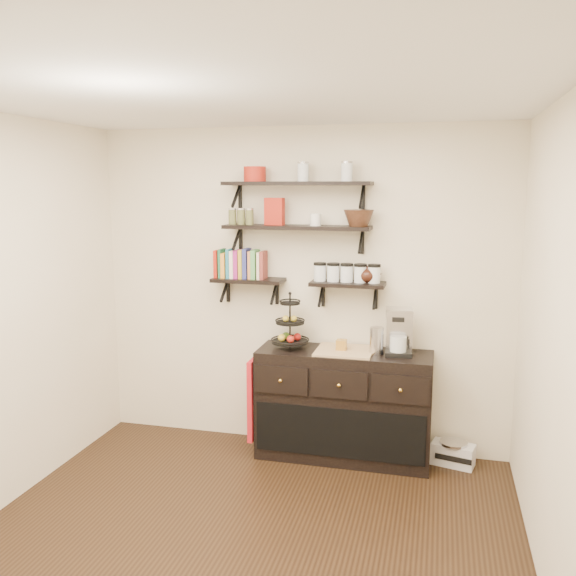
{
  "coord_description": "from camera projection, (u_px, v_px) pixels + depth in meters",
  "views": [
    {
      "loc": [
        1.13,
        -3.19,
        2.21
      ],
      "look_at": [
        0.04,
        1.15,
        1.46
      ],
      "focal_mm": 38.0,
      "sensor_mm": 36.0,
      "label": 1
    }
  ],
  "objects": [
    {
      "name": "floor",
      "position": [
        235.0,
        556.0,
        3.69
      ],
      "size": [
        3.5,
        3.5,
        0.0
      ],
      "primitive_type": "plane",
      "color": "black",
      "rests_on": "ground"
    },
    {
      "name": "ceiling",
      "position": [
        228.0,
        94.0,
        3.25
      ],
      "size": [
        3.5,
        3.5,
        0.02
      ],
      "primitive_type": "cube",
      "color": "white",
      "rests_on": "back_wall"
    },
    {
      "name": "back_wall",
      "position": [
        300.0,
        290.0,
        5.14
      ],
      "size": [
        3.5,
        0.02,
        2.7
      ],
      "primitive_type": "cube",
      "color": "white",
      "rests_on": "ground"
    },
    {
      "name": "right_wall",
      "position": [
        562.0,
        361.0,
        3.05
      ],
      "size": [
        0.02,
        3.5,
        2.7
      ],
      "primitive_type": "cube",
      "color": "white",
      "rests_on": "ground"
    },
    {
      "name": "shelf_top",
      "position": [
        297.0,
        184.0,
        4.87
      ],
      "size": [
        1.2,
        0.27,
        0.23
      ],
      "color": "black",
      "rests_on": "back_wall"
    },
    {
      "name": "shelf_mid",
      "position": [
        297.0,
        228.0,
        4.93
      ],
      "size": [
        1.2,
        0.27,
        0.23
      ],
      "color": "black",
      "rests_on": "back_wall"
    },
    {
      "name": "shelf_low_left",
      "position": [
        249.0,
        281.0,
        5.12
      ],
      "size": [
        0.6,
        0.25,
        0.23
      ],
      "color": "black",
      "rests_on": "back_wall"
    },
    {
      "name": "shelf_low_right",
      "position": [
        348.0,
        285.0,
        4.92
      ],
      "size": [
        0.6,
        0.25,
        0.23
      ],
      "color": "black",
      "rests_on": "back_wall"
    },
    {
      "name": "cookbooks",
      "position": [
        242.0,
        264.0,
        5.11
      ],
      "size": [
        0.43,
        0.15,
        0.26
      ],
      "color": "#AC1E10",
      "rests_on": "shelf_low_left"
    },
    {
      "name": "glass_canisters",
      "position": [
        347.0,
        274.0,
        4.9
      ],
      "size": [
        0.54,
        0.1,
        0.13
      ],
      "color": "silver",
      "rests_on": "shelf_low_right"
    },
    {
      "name": "sideboard",
      "position": [
        344.0,
        405.0,
        4.97
      ],
      "size": [
        1.4,
        0.5,
        0.92
      ],
      "color": "black",
      "rests_on": "floor"
    },
    {
      "name": "fruit_stand",
      "position": [
        290.0,
        330.0,
        4.98
      ],
      "size": [
        0.3,
        0.3,
        0.45
      ],
      "rotation": [
        0.0,
        0.0,
        -0.15
      ],
      "color": "black",
      "rests_on": "sideboard"
    },
    {
      "name": "candle",
      "position": [
        341.0,
        345.0,
        4.89
      ],
      "size": [
        0.08,
        0.08,
        0.08
      ],
      "primitive_type": "cube",
      "color": "#A27025",
      "rests_on": "sideboard"
    },
    {
      "name": "coffee_maker",
      "position": [
        399.0,
        332.0,
        4.79
      ],
      "size": [
        0.22,
        0.22,
        0.37
      ],
      "rotation": [
        0.0,
        0.0,
        0.12
      ],
      "color": "black",
      "rests_on": "sideboard"
    },
    {
      "name": "thermal_carafe",
      "position": [
        377.0,
        341.0,
        4.79
      ],
      "size": [
        0.11,
        0.11,
        0.22
      ],
      "primitive_type": "cylinder",
      "color": "silver",
      "rests_on": "sideboard"
    },
    {
      "name": "apron",
      "position": [
        254.0,
        398.0,
        5.04
      ],
      "size": [
        0.04,
        0.29,
        0.68
      ],
      "primitive_type": "cube",
      "color": "#AF1221",
      "rests_on": "sideboard"
    },
    {
      "name": "radio",
      "position": [
        453.0,
        453.0,
        4.88
      ],
      "size": [
        0.36,
        0.27,
        0.2
      ],
      "rotation": [
        0.0,
        0.0,
        -0.24
      ],
      "color": "silver",
      "rests_on": "floor"
    },
    {
      "name": "recipe_box",
      "position": [
        274.0,
        211.0,
        4.95
      ],
      "size": [
        0.17,
        0.08,
        0.22
      ],
      "primitive_type": "cube",
      "rotation": [
        0.0,
        0.0,
        -0.16
      ],
      "color": "#A11F12",
      "rests_on": "shelf_mid"
    },
    {
      "name": "walnut_bowl",
      "position": [
        359.0,
        218.0,
        4.79
      ],
      "size": [
        0.24,
        0.24,
        0.13
      ],
      "primitive_type": null,
      "color": "black",
      "rests_on": "shelf_mid"
    },
    {
      "name": "ramekins",
      "position": [
        316.0,
        220.0,
        4.88
      ],
      "size": [
        0.09,
        0.09,
        0.1
      ],
      "primitive_type": "cylinder",
      "color": "white",
      "rests_on": "shelf_mid"
    },
    {
      "name": "teapot",
      "position": [
        368.0,
        274.0,
        4.86
      ],
      "size": [
        0.2,
        0.16,
        0.14
      ],
      "primitive_type": null,
      "rotation": [
        0.0,
        0.0,
        0.11
      ],
      "color": "black",
      "rests_on": "shelf_low_right"
    },
    {
      "name": "red_pot",
      "position": [
        255.0,
        174.0,
        4.94
      ],
      "size": [
        0.18,
        0.18,
        0.12
      ],
      "primitive_type": "cylinder",
      "color": "#A11F12",
      "rests_on": "shelf_top"
    }
  ]
}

